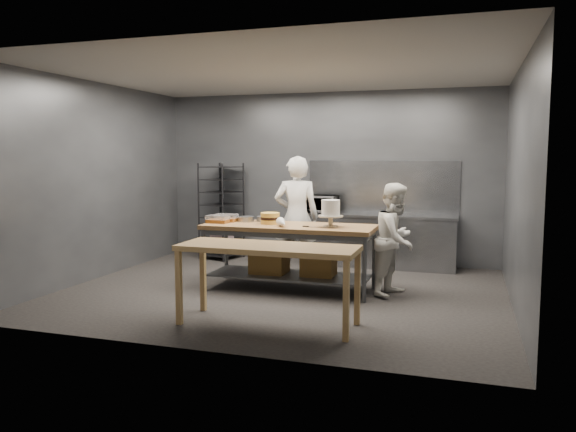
{
  "coord_description": "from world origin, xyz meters",
  "views": [
    {
      "loc": [
        2.42,
        -7.27,
        1.89
      ],
      "look_at": [
        0.05,
        0.12,
        1.05
      ],
      "focal_mm": 35.0,
      "sensor_mm": 36.0,
      "label": 1
    }
  ],
  "objects_px": {
    "work_table": "(289,249)",
    "chef_behind": "(297,217)",
    "microwave": "(322,204)",
    "frosted_cake_stand": "(331,210)",
    "layer_cake": "(270,218)",
    "chef_right": "(396,239)",
    "near_counter": "(268,253)",
    "speed_rack": "(221,212)"
  },
  "relations": [
    {
      "from": "work_table",
      "to": "chef_behind",
      "type": "xyz_separation_m",
      "value": [
        -0.13,
        0.78,
        0.37
      ]
    },
    {
      "from": "microwave",
      "to": "frosted_cake_stand",
      "type": "relative_size",
      "value": 1.46
    },
    {
      "from": "microwave",
      "to": "layer_cake",
      "type": "xyz_separation_m",
      "value": [
        -0.24,
        -1.99,
        -0.05
      ]
    },
    {
      "from": "layer_cake",
      "to": "chef_right",
      "type": "bearing_deg",
      "value": 4.11
    },
    {
      "from": "near_counter",
      "to": "chef_behind",
      "type": "xyz_separation_m",
      "value": [
        -0.42,
        2.46,
        0.13
      ]
    },
    {
      "from": "microwave",
      "to": "speed_rack",
      "type": "bearing_deg",
      "value": -177.56
    },
    {
      "from": "work_table",
      "to": "frosted_cake_stand",
      "type": "bearing_deg",
      "value": -7.27
    },
    {
      "from": "near_counter",
      "to": "frosted_cake_stand",
      "type": "distance_m",
      "value": 1.67
    },
    {
      "from": "microwave",
      "to": "frosted_cake_stand",
      "type": "distance_m",
      "value": 2.18
    },
    {
      "from": "chef_behind",
      "to": "frosted_cake_stand",
      "type": "xyz_separation_m",
      "value": [
        0.74,
        -0.85,
        0.21
      ]
    },
    {
      "from": "chef_right",
      "to": "frosted_cake_stand",
      "type": "distance_m",
      "value": 0.97
    },
    {
      "from": "speed_rack",
      "to": "frosted_cake_stand",
      "type": "distance_m",
      "value": 3.24
    },
    {
      "from": "frosted_cake_stand",
      "to": "chef_behind",
      "type": "bearing_deg",
      "value": 131.04
    },
    {
      "from": "near_counter",
      "to": "chef_behind",
      "type": "relative_size",
      "value": 1.06
    },
    {
      "from": "work_table",
      "to": "frosted_cake_stand",
      "type": "xyz_separation_m",
      "value": [
        0.61,
        -0.08,
        0.58
      ]
    },
    {
      "from": "near_counter",
      "to": "frosted_cake_stand",
      "type": "relative_size",
      "value": 5.4
    },
    {
      "from": "frosted_cake_stand",
      "to": "layer_cake",
      "type": "distance_m",
      "value": 0.92
    },
    {
      "from": "work_table",
      "to": "speed_rack",
      "type": "height_order",
      "value": "speed_rack"
    },
    {
      "from": "work_table",
      "to": "chef_right",
      "type": "xyz_separation_m",
      "value": [
        1.47,
        0.14,
        0.19
      ]
    },
    {
      "from": "chef_right",
      "to": "frosted_cake_stand",
      "type": "xyz_separation_m",
      "value": [
        -0.86,
        -0.22,
        0.39
      ]
    },
    {
      "from": "speed_rack",
      "to": "chef_right",
      "type": "distance_m",
      "value": 3.83
    },
    {
      "from": "layer_cake",
      "to": "chef_behind",
      "type": "bearing_deg",
      "value": 78.13
    },
    {
      "from": "work_table",
      "to": "speed_rack",
      "type": "distance_m",
      "value": 2.73
    },
    {
      "from": "chef_right",
      "to": "microwave",
      "type": "xyz_separation_m",
      "value": [
        -1.52,
        1.86,
        0.29
      ]
    },
    {
      "from": "chef_right",
      "to": "chef_behind",
      "type": "bearing_deg",
      "value": 85.85
    },
    {
      "from": "microwave",
      "to": "work_table",
      "type": "bearing_deg",
      "value": -88.61
    },
    {
      "from": "microwave",
      "to": "chef_right",
      "type": "bearing_deg",
      "value": -50.84
    },
    {
      "from": "near_counter",
      "to": "chef_right",
      "type": "height_order",
      "value": "chef_right"
    },
    {
      "from": "work_table",
      "to": "near_counter",
      "type": "height_order",
      "value": "work_table"
    },
    {
      "from": "chef_right",
      "to": "frosted_cake_stand",
      "type": "relative_size",
      "value": 4.11
    },
    {
      "from": "near_counter",
      "to": "chef_right",
      "type": "xyz_separation_m",
      "value": [
        1.18,
        1.82,
        -0.05
      ]
    },
    {
      "from": "work_table",
      "to": "speed_rack",
      "type": "xyz_separation_m",
      "value": [
        -1.92,
        1.92,
        0.28
      ]
    },
    {
      "from": "chef_behind",
      "to": "chef_right",
      "type": "xyz_separation_m",
      "value": [
        1.6,
        -0.64,
        -0.18
      ]
    },
    {
      "from": "near_counter",
      "to": "layer_cake",
      "type": "height_order",
      "value": "layer_cake"
    },
    {
      "from": "chef_behind",
      "to": "layer_cake",
      "type": "height_order",
      "value": "chef_behind"
    },
    {
      "from": "near_counter",
      "to": "frosted_cake_stand",
      "type": "bearing_deg",
      "value": 78.52
    },
    {
      "from": "speed_rack",
      "to": "microwave",
      "type": "xyz_separation_m",
      "value": [
        1.87,
        0.08,
        0.19
      ]
    },
    {
      "from": "work_table",
      "to": "microwave",
      "type": "height_order",
      "value": "microwave"
    },
    {
      "from": "speed_rack",
      "to": "chef_right",
      "type": "height_order",
      "value": "speed_rack"
    },
    {
      "from": "chef_behind",
      "to": "speed_rack",
      "type": "bearing_deg",
      "value": -46.82
    },
    {
      "from": "near_counter",
      "to": "chef_behind",
      "type": "height_order",
      "value": "chef_behind"
    },
    {
      "from": "speed_rack",
      "to": "near_counter",
      "type": "bearing_deg",
      "value": -58.47
    }
  ]
}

